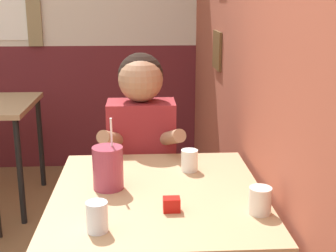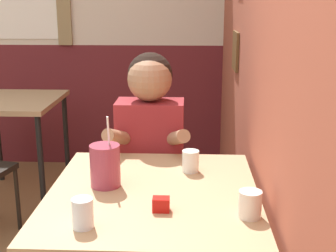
% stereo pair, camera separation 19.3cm
% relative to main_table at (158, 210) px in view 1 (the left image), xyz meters
% --- Properties ---
extents(brick_wall_right, '(0.08, 4.79, 2.70)m').
position_rel_main_table_xyz_m(brick_wall_right, '(0.46, 1.05, 0.65)').
color(brick_wall_right, '#9E4C38').
rests_on(brick_wall_right, ground_plane).
extents(back_wall, '(5.41, 0.09, 2.70)m').
position_rel_main_table_xyz_m(back_wall, '(-0.79, 2.47, 0.66)').
color(back_wall, beige).
rests_on(back_wall, ground_plane).
extents(main_table, '(0.81, 0.90, 0.78)m').
position_rel_main_table_xyz_m(main_table, '(0.00, 0.00, 0.00)').
color(main_table, tan).
rests_on(main_table, ground_plane).
extents(person_seated, '(0.42, 0.42, 1.24)m').
position_rel_main_table_xyz_m(person_seated, '(-0.06, 0.61, -0.03)').
color(person_seated, maroon).
rests_on(person_seated, ground_plane).
extents(cocktail_pitcher, '(0.12, 0.12, 0.29)m').
position_rel_main_table_xyz_m(cocktail_pitcher, '(-0.19, 0.05, 0.16)').
color(cocktail_pitcher, '#99384C').
rests_on(cocktail_pitcher, main_table).
extents(glass_near_pitcher, '(0.07, 0.07, 0.10)m').
position_rel_main_table_xyz_m(glass_near_pitcher, '(-0.21, -0.31, 0.13)').
color(glass_near_pitcher, silver).
rests_on(glass_near_pitcher, main_table).
extents(glass_center, '(0.07, 0.07, 0.09)m').
position_rel_main_table_xyz_m(glass_center, '(0.15, 0.22, 0.12)').
color(glass_center, silver).
rests_on(glass_center, main_table).
extents(glass_far_side, '(0.08, 0.08, 0.09)m').
position_rel_main_table_xyz_m(glass_far_side, '(0.35, -0.21, 0.12)').
color(glass_far_side, silver).
rests_on(glass_far_side, main_table).
extents(condiment_ketchup, '(0.06, 0.04, 0.05)m').
position_rel_main_table_xyz_m(condiment_ketchup, '(0.04, -0.17, 0.10)').
color(condiment_ketchup, '#B7140F').
rests_on(condiment_ketchup, main_table).
extents(condiment_mustard, '(0.06, 0.04, 0.05)m').
position_rel_main_table_xyz_m(condiment_mustard, '(-0.22, 0.16, 0.10)').
color(condiment_mustard, yellow).
rests_on(condiment_mustard, main_table).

